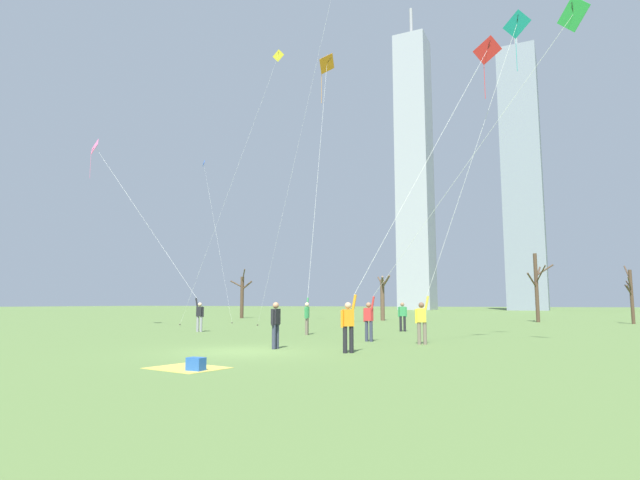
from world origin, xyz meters
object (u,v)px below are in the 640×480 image
distant_kite_drifting_left_blue (208,185)px  bare_tree_leftmost (242,295)px  distant_kite_drifting_right_purple (322,38)px  distant_kite_high_overhead_yellow (268,85)px  bystander_strolling_midfield (276,323)px  picnic_spot (192,366)px  bare_tree_far_right_edge (631,293)px  kite_flyer_midfield_right_orange (313,237)px  bare_tree_center (383,296)px  kite_flyer_midfield_left_green (397,277)px  bystander_watching_nearby (403,315)px  kite_flyer_foreground_left_pink (176,277)px  kite_flyer_midfield_center_teal (437,272)px  kite_flyer_foreground_right_red (371,279)px  bare_tree_rightmost (537,285)px

distant_kite_drifting_left_blue → bare_tree_leftmost: distant_kite_drifting_left_blue is taller
distant_kite_drifting_right_purple → distant_kite_high_overhead_yellow: bearing=174.1°
bystander_strolling_midfield → distant_kite_drifting_left_blue: size_ratio=0.11×
picnic_spot → bare_tree_far_right_edge: 37.94m
kite_flyer_midfield_right_orange → distant_kite_drifting_right_purple: (-2.75, 7.06, 15.67)m
bare_tree_center → bare_tree_far_right_edge: bare_tree_far_right_edge is taller
kite_flyer_midfield_left_green → picnic_spot: bearing=-102.2°
kite_flyer_midfield_left_green → bystander_watching_nearby: 8.65m
bare_tree_center → kite_flyer_foreground_left_pink: bearing=-103.8°
kite_flyer_midfield_left_green → distant_kite_drifting_right_purple: 23.38m
kite_flyer_midfield_left_green → bare_tree_center: 26.14m
kite_flyer_midfield_center_teal → kite_flyer_foreground_left_pink: bearing=169.0°
bare_tree_center → distant_kite_drifting_right_purple: bearing=-90.1°
kite_flyer_foreground_right_red → bare_tree_far_right_edge: bearing=70.6°
bystander_watching_nearby → distant_kite_high_overhead_yellow: 21.34m
distant_kite_high_overhead_yellow → distant_kite_drifting_right_purple: (4.91, -0.51, 2.45)m
distant_kite_drifting_right_purple → bare_tree_center: distant_kite_drifting_right_purple is taller
kite_flyer_foreground_right_red → picnic_spot: 6.81m
distant_kite_high_overhead_yellow → distant_kite_drifting_right_purple: size_ratio=0.84×
bystander_strolling_midfield → bare_tree_rightmost: (7.29, 30.79, 2.21)m
kite_flyer_midfield_center_teal → kite_flyer_midfield_left_green: kite_flyer_midfield_center_teal is taller
distant_kite_drifting_right_purple → kite_flyer_midfield_left_green: bearing=-53.0°
bystander_watching_nearby → distant_kite_drifting_left_blue: size_ratio=0.11×
kite_flyer_midfield_right_orange → kite_flyer_midfield_center_teal: bearing=-31.3°
distant_kite_high_overhead_yellow → picnic_spot: distant_kite_high_overhead_yellow is taller
bystander_watching_nearby → picnic_spot: 18.15m
distant_kite_drifting_right_purple → kite_flyer_foreground_left_pink: bearing=-121.3°
picnic_spot → distant_kite_drifting_right_purple: bearing=107.1°
bare_tree_far_right_edge → distant_kite_drifting_left_blue: bearing=-164.0°
bystander_watching_nearby → bare_tree_far_right_edge: 21.81m
distant_kite_high_overhead_yellow → bare_tree_rightmost: (17.90, 14.25, -15.27)m
kite_flyer_midfield_right_orange → kite_flyer_midfield_left_green: 8.07m
kite_flyer_midfield_right_orange → bystander_watching_nearby: size_ratio=11.06×
kite_flyer_midfield_center_teal → picnic_spot: kite_flyer_midfield_center_teal is taller
picnic_spot → kite_flyer_midfield_center_teal: bearing=69.2°
distant_kite_high_overhead_yellow → kite_flyer_midfield_center_teal: bearing=-38.6°
bare_tree_rightmost → picnic_spot: bearing=-99.8°
kite_flyer_foreground_right_red → bare_tree_far_right_edge: (10.45, 29.69, -0.06)m
picnic_spot → bystander_strolling_midfield: bearing=100.0°
bare_tree_far_right_edge → bare_tree_leftmost: bearing=-179.2°
distant_kite_drifting_left_blue → bare_tree_leftmost: bearing=103.4°
kite_flyer_midfield_right_orange → bare_tree_leftmost: 27.67m
kite_flyer_foreground_right_red → bare_tree_center: kite_flyer_foreground_right_red is taller
picnic_spot → bare_tree_rightmost: bearing=80.2°
kite_flyer_foreground_left_pink → bare_tree_rightmost: kite_flyer_foreground_left_pink is taller
kite_flyer_midfield_left_green → kite_flyer_foreground_right_red: bearing=-85.3°
bystander_watching_nearby → distant_kite_drifting_left_blue: (-20.16, 7.99, 11.20)m
kite_flyer_foreground_left_pink → bystander_strolling_midfield: kite_flyer_foreground_left_pink is taller
bare_tree_leftmost → bare_tree_rightmost: bare_tree_rightmost is taller
kite_flyer_foreground_left_pink → kite_flyer_midfield_left_green: 14.44m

